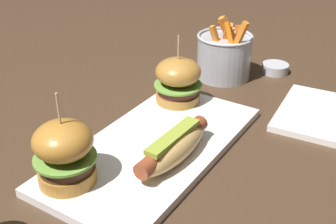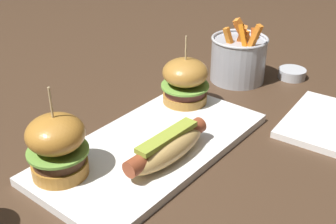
# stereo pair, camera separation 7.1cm
# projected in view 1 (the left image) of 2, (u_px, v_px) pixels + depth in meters

# --- Properties ---
(ground_plane) EXTENTS (3.00, 3.00, 0.00)m
(ground_plane) POSITION_uv_depth(u_px,v_px,m) (155.00, 151.00, 0.71)
(ground_plane) COLOR #422D1E
(platter_main) EXTENTS (0.40, 0.20, 0.01)m
(platter_main) POSITION_uv_depth(u_px,v_px,m) (155.00, 147.00, 0.70)
(platter_main) COLOR white
(platter_main) RESTS_ON ground
(hot_dog) EXTENTS (0.16, 0.05, 0.05)m
(hot_dog) POSITION_uv_depth(u_px,v_px,m) (173.00, 147.00, 0.65)
(hot_dog) COLOR tan
(hot_dog) RESTS_ON platter_main
(slider_left) EXTENTS (0.09, 0.09, 0.14)m
(slider_left) POSITION_uv_depth(u_px,v_px,m) (64.00, 153.00, 0.59)
(slider_left) COLOR #B0742C
(slider_left) RESTS_ON platter_main
(slider_right) EXTENTS (0.09, 0.09, 0.13)m
(slider_right) POSITION_uv_depth(u_px,v_px,m) (178.00, 80.00, 0.81)
(slider_right) COLOR #AB7631
(slider_right) RESTS_ON platter_main
(fries_bucket) EXTENTS (0.12, 0.12, 0.14)m
(fries_bucket) POSITION_uv_depth(u_px,v_px,m) (224.00, 55.00, 0.94)
(fries_bucket) COLOR #A8AAB2
(fries_bucket) RESTS_ON ground
(sauce_ramekin) EXTENTS (0.06, 0.06, 0.02)m
(sauce_ramekin) POSITION_uv_depth(u_px,v_px,m) (275.00, 68.00, 0.98)
(sauce_ramekin) COLOR #B7BABF
(sauce_ramekin) RESTS_ON ground
(side_plate) EXTENTS (0.20, 0.20, 0.01)m
(side_plate) POSITION_uv_depth(u_px,v_px,m) (333.00, 117.00, 0.79)
(side_plate) COLOR white
(side_plate) RESTS_ON ground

